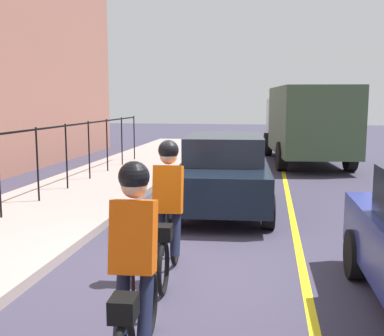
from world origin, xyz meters
TOP-DOWN VIEW (x-y plane):
  - ground_plane at (0.00, 0.00)m, footprint 80.00×80.00m
  - lane_line_centre at (0.00, -1.60)m, footprint 36.00×0.12m
  - cyclist_lead at (-0.42, 0.14)m, footprint 1.71×0.38m
  - cyclist_follow at (-2.48, -0.01)m, footprint 1.71×0.38m
  - parked_sedan_rear at (3.80, -0.18)m, footprint 4.50×2.13m
  - box_truck_background at (11.55, -2.45)m, footprint 6.92×3.11m

SIDE VIEW (x-z plane):
  - ground_plane at x=0.00m, z-range 0.00..0.00m
  - lane_line_centre at x=0.00m, z-range 0.00..0.01m
  - parked_sedan_rear at x=3.80m, z-range 0.03..1.61m
  - cyclist_lead at x=-0.42m, z-range 0.00..1.82m
  - cyclist_follow at x=-2.48m, z-range 0.00..1.82m
  - box_truck_background at x=11.55m, z-range 0.16..2.94m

